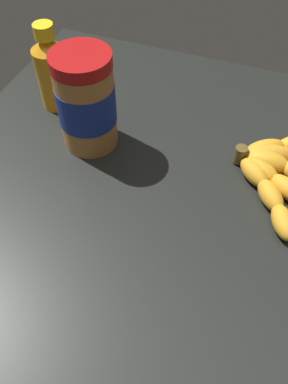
# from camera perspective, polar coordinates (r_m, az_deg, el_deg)

# --- Properties ---
(ground_plane) EXTENTS (0.87, 0.65, 0.03)m
(ground_plane) POSITION_cam_1_polar(r_m,az_deg,el_deg) (0.60, -3.65, -3.38)
(ground_plane) COLOR black
(peanut_butter_jar) EXTENTS (0.09, 0.09, 0.16)m
(peanut_butter_jar) POSITION_cam_1_polar(r_m,az_deg,el_deg) (0.64, -8.32, 12.71)
(peanut_butter_jar) COLOR #B27238
(peanut_butter_jar) RESTS_ON ground_plane
(honey_bottle) EXTENTS (0.06, 0.06, 0.16)m
(honey_bottle) POSITION_cam_1_polar(r_m,az_deg,el_deg) (0.74, -13.11, 16.62)
(honey_bottle) COLOR orange
(honey_bottle) RESTS_ON ground_plane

